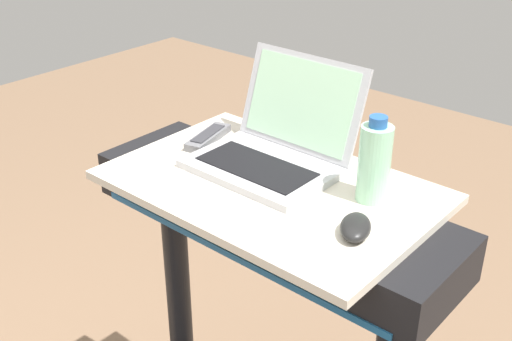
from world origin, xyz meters
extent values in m
cylinder|color=black|center=(-0.34, 0.70, 0.56)|extent=(0.07, 0.07, 0.81)
cube|color=black|center=(0.00, 0.70, 1.02)|extent=(0.90, 0.28, 0.11)
cube|color=#0C3F19|center=(0.00, 0.56, 1.02)|extent=(0.24, 0.01, 0.06)
cube|color=#1E598C|center=(0.00, 0.56, 0.97)|extent=(0.81, 0.00, 0.02)
cube|color=beige|center=(0.00, 0.70, 1.08)|extent=(0.72, 0.47, 0.02)
cube|color=#B7B7BC|center=(-0.05, 0.73, 1.10)|extent=(0.33, 0.23, 0.02)
cube|color=black|center=(-0.05, 0.71, 1.11)|extent=(0.27, 0.13, 0.00)
cube|color=#B7B7BC|center=(-0.05, 0.88, 1.22)|extent=(0.33, 0.08, 0.22)
cube|color=#B2E0B7|center=(-0.05, 0.87, 1.22)|extent=(0.29, 0.06, 0.19)
ellipsoid|color=black|center=(0.26, 0.64, 1.11)|extent=(0.10, 0.12, 0.03)
cylinder|color=#9EDBB2|center=(0.21, 0.78, 1.18)|extent=(0.07, 0.07, 0.17)
cylinder|color=#2659A5|center=(0.21, 0.78, 1.27)|extent=(0.04, 0.04, 0.02)
cube|color=slate|center=(-0.26, 0.77, 1.10)|extent=(0.08, 0.17, 0.02)
cube|color=#333338|center=(-0.26, 0.77, 1.11)|extent=(0.06, 0.12, 0.00)
camera|label=1|loc=(0.80, -0.28, 1.78)|focal=44.98mm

